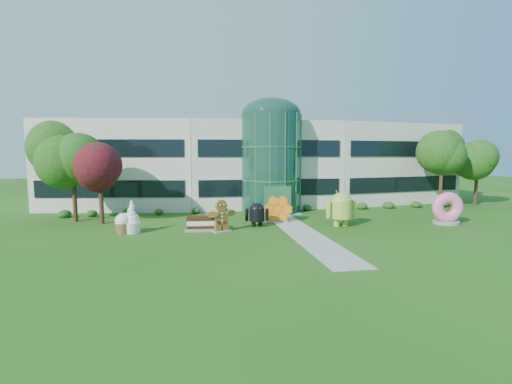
{
  "coord_description": "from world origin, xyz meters",
  "views": [
    {
      "loc": [
        -8.17,
        -24.99,
        5.91
      ],
      "look_at": [
        -2.62,
        6.0,
        2.6
      ],
      "focal_mm": 26.0,
      "sensor_mm": 36.0,
      "label": 1
    }
  ],
  "objects": [
    {
      "name": "android_black",
      "position": [
        -2.89,
        4.03,
        1.12
      ],
      "size": [
        2.12,
        1.54,
        2.25
      ],
      "primitive_type": null,
      "rotation": [
        0.0,
        0.0,
        -0.11
      ],
      "color": "black",
      "rests_on": "ground"
    },
    {
      "name": "cupcake",
      "position": [
        -13.07,
        3.23,
        0.77
      ],
      "size": [
        1.5,
        1.5,
        1.53
      ],
      "primitive_type": null,
      "rotation": [
        0.0,
        0.0,
        0.19
      ],
      "color": "white",
      "rests_on": "ground"
    },
    {
      "name": "atrium",
      "position": [
        0.0,
        12.0,
        4.9
      ],
      "size": [
        6.0,
        6.0,
        9.8
      ],
      "primitive_type": "cylinder",
      "color": "#194738",
      "rests_on": "ground"
    },
    {
      "name": "donut",
      "position": [
        12.96,
        2.36,
        1.35
      ],
      "size": [
        2.78,
        1.68,
        2.71
      ],
      "primitive_type": null,
      "rotation": [
        0.0,
        0.0,
        -0.17
      ],
      "color": "pink",
      "rests_on": "ground"
    },
    {
      "name": "walkway",
      "position": [
        0.0,
        2.0,
        0.02
      ],
      "size": [
        2.4,
        20.0,
        0.04
      ],
      "primitive_type": "cube",
      "color": "#9E9E93",
      "rests_on": "ground"
    },
    {
      "name": "gingerbread",
      "position": [
        -5.9,
        2.52,
        1.23
      ],
      "size": [
        2.86,
        1.99,
        2.46
      ],
      "primitive_type": null,
      "rotation": [
        0.0,
        0.0,
        0.4
      ],
      "color": "brown",
      "rests_on": "ground"
    },
    {
      "name": "tree_red",
      "position": [
        -15.5,
        7.5,
        3.0
      ],
      "size": [
        4.0,
        4.0,
        6.0
      ],
      "primitive_type": null,
      "color": "#3F0C14",
      "rests_on": "ground"
    },
    {
      "name": "trees_backdrop",
      "position": [
        0.0,
        13.0,
        4.2
      ],
      "size": [
        52.0,
        8.0,
        8.4
      ],
      "primitive_type": null,
      "color": "#1F4110",
      "rests_on": "ground"
    },
    {
      "name": "building",
      "position": [
        0.0,
        18.0,
        4.65
      ],
      "size": [
        46.0,
        15.0,
        9.3
      ],
      "primitive_type": null,
      "color": "beige",
      "rests_on": "ground"
    },
    {
      "name": "froyo",
      "position": [
        -12.45,
        3.3,
        1.23
      ],
      "size": [
        1.87,
        1.87,
        2.46
      ],
      "primitive_type": null,
      "rotation": [
        0.0,
        0.0,
        -0.38
      ],
      "color": "white",
      "rests_on": "ground"
    },
    {
      "name": "honeycomb",
      "position": [
        -0.76,
        5.67,
        1.03
      ],
      "size": [
        2.79,
        1.64,
        2.07
      ],
      "primitive_type": null,
      "rotation": [
        0.0,
        0.0,
        -0.28
      ],
      "color": "orange",
      "rests_on": "ground"
    },
    {
      "name": "android_green",
      "position": [
        3.86,
        3.02,
        1.61
      ],
      "size": [
        3.16,
        2.42,
        3.22
      ],
      "primitive_type": null,
      "rotation": [
        0.0,
        0.0,
        0.2
      ],
      "color": "#A0C63F",
      "rests_on": "ground"
    },
    {
      "name": "ground",
      "position": [
        0.0,
        0.0,
        0.0
      ],
      "size": [
        140.0,
        140.0,
        0.0
      ],
      "primitive_type": "plane",
      "color": "#215114",
      "rests_on": "ground"
    },
    {
      "name": "ice_cream_sandwich",
      "position": [
        -7.34,
        3.22,
        0.55
      ],
      "size": [
        2.56,
        1.43,
        1.1
      ],
      "primitive_type": null,
      "rotation": [
        0.0,
        0.0,
        -0.08
      ],
      "color": "black",
      "rests_on": "ground"
    }
  ]
}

